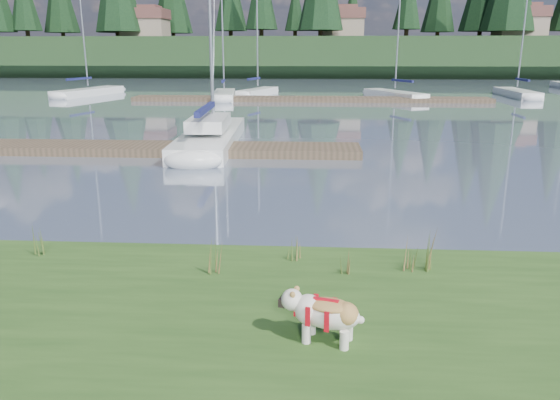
{
  "coord_description": "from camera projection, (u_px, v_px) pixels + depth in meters",
  "views": [
    {
      "loc": [
        2.31,
        -10.47,
        3.68
      ],
      "look_at": [
        1.69,
        -0.5,
        0.91
      ],
      "focal_mm": 35.0,
      "sensor_mm": 36.0,
      "label": 1
    }
  ],
  "objects": [
    {
      "name": "sailboat_bg_3",
      "position": [
        390.0,
        94.0,
        42.53
      ],
      "size": [
        4.63,
        7.63,
        11.36
      ],
      "rotation": [
        0.0,
        0.0,
        2.01
      ],
      "color": "white",
      "rests_on": "ground"
    },
    {
      "name": "sailboat_bg_1",
      "position": [
        225.0,
        94.0,
        42.27
      ],
      "size": [
        2.35,
        7.63,
        11.26
      ],
      "rotation": [
        0.0,
        0.0,
        1.69
      ],
      "color": "white",
      "rests_on": "ground"
    },
    {
      "name": "weed_3",
      "position": [
        36.0,
        243.0,
        9.07
      ],
      "size": [
        0.17,
        0.14,
        0.53
      ],
      "color": "#475B23",
      "rests_on": "bank"
    },
    {
      "name": "weed_0",
      "position": [
        216.0,
        258.0,
        8.36
      ],
      "size": [
        0.17,
        0.14,
        0.58
      ],
      "color": "#475B23",
      "rests_on": "bank"
    },
    {
      "name": "house_2",
      "position": [
        520.0,
        21.0,
        73.81
      ],
      "size": [
        6.3,
        5.3,
        4.65
      ],
      "color": "gray",
      "rests_on": "ridge"
    },
    {
      "name": "ground",
      "position": [
        283.0,
        101.0,
        40.04
      ],
      "size": [
        200.0,
        200.0,
        0.0
      ],
      "primitive_type": "plane",
      "color": "slate",
      "rests_on": "ground"
    },
    {
      "name": "sailboat_bg_0",
      "position": [
        94.0,
        91.0,
        45.44
      ],
      "size": [
        3.74,
        8.73,
        12.37
      ],
      "rotation": [
        0.0,
        0.0,
        1.32
      ],
      "color": "white",
      "rests_on": "ground"
    },
    {
      "name": "bulldog",
      "position": [
        325.0,
        312.0,
        6.35
      ],
      "size": [
        1.01,
        0.56,
        0.59
      ],
      "rotation": [
        0.0,
        0.0,
        2.87
      ],
      "color": "silver",
      "rests_on": "bank"
    },
    {
      "name": "mud_lip",
      "position": [
        181.0,
        261.0,
        9.63
      ],
      "size": [
        60.0,
        0.5,
        0.14
      ],
      "primitive_type": "cube",
      "color": "#33281C",
      "rests_on": "ground"
    },
    {
      "name": "house_0",
      "position": [
        145.0,
        23.0,
        77.87
      ],
      "size": [
        6.3,
        5.3,
        4.65
      ],
      "color": "gray",
      "rests_on": "ridge"
    },
    {
      "name": "house_1",
      "position": [
        342.0,
        23.0,
        77.17
      ],
      "size": [
        6.3,
        5.3,
        4.65
      ],
      "color": "gray",
      "rests_on": "ridge"
    },
    {
      "name": "weed_2",
      "position": [
        411.0,
        256.0,
        8.46
      ],
      "size": [
        0.17,
        0.14,
        0.53
      ],
      "color": "#475B23",
      "rests_on": "bank"
    },
    {
      "name": "sailboat_bg_4",
      "position": [
        514.0,
        92.0,
        44.05
      ],
      "size": [
        1.65,
        7.99,
        11.76
      ],
      "rotation": [
        0.0,
        0.0,
        1.56
      ],
      "color": "white",
      "rests_on": "ground"
    },
    {
      "name": "sailboat_bg_2",
      "position": [
        261.0,
        91.0,
        45.02
      ],
      "size": [
        3.21,
        6.6,
        9.95
      ],
      "rotation": [
        0.0,
        0.0,
        1.26
      ],
      "color": "white",
      "rests_on": "ground"
    },
    {
      "name": "dock_far",
      "position": [
        310.0,
        99.0,
        39.88
      ],
      "size": [
        26.0,
        2.2,
        0.3
      ],
      "primitive_type": "cube",
      "color": "#4C3D2C",
      "rests_on": "ground"
    },
    {
      "name": "dock_near",
      "position": [
        142.0,
        149.0,
        20.04
      ],
      "size": [
        16.0,
        2.0,
        0.3
      ],
      "primitive_type": "cube",
      "color": "#4C3D2C",
      "rests_on": "ground"
    },
    {
      "name": "sailboat_main",
      "position": [
        213.0,
        132.0,
        22.27
      ],
      "size": [
        2.38,
        9.88,
        14.0
      ],
      "rotation": [
        0.0,
        0.0,
        1.62
      ],
      "color": "white",
      "rests_on": "ground"
    },
    {
      "name": "weed_4",
      "position": [
        343.0,
        262.0,
        8.34
      ],
      "size": [
        0.17,
        0.14,
        0.44
      ],
      "color": "#475B23",
      "rests_on": "bank"
    },
    {
      "name": "weed_1",
      "position": [
        295.0,
        250.0,
        8.9
      ],
      "size": [
        0.17,
        0.14,
        0.4
      ],
      "color": "#475B23",
      "rests_on": "bank"
    },
    {
      "name": "ridge",
      "position": [
        299.0,
        57.0,
        80.73
      ],
      "size": [
        200.0,
        20.0,
        5.0
      ],
      "primitive_type": "cube",
      "color": "black",
      "rests_on": "ground"
    },
    {
      "name": "weed_5",
      "position": [
        432.0,
        253.0,
        8.43
      ],
      "size": [
        0.17,
        0.14,
        0.7
      ],
      "color": "#475B23",
      "rests_on": "bank"
    }
  ]
}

